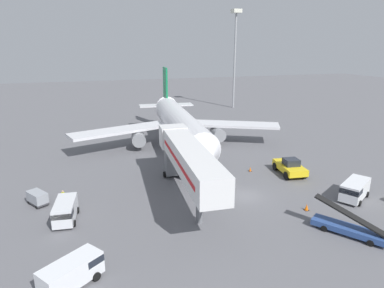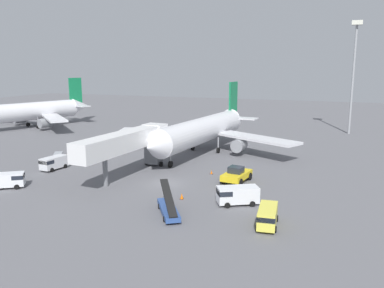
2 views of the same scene
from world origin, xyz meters
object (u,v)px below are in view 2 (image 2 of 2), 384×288
service_van_rear_left (267,216)px  service_van_rear_right (7,180)px  service_van_far_left (53,162)px  baggage_cart_near_center (58,157)px  pushback_tug (236,175)px  apron_light_mast (355,57)px  jet_bridge (129,142)px  safety_cone_bravo (182,196)px  airplane_background (30,112)px  airplane_at_gate (204,130)px  safety_cone_alpha (211,172)px  service_van_near_left (236,194)px  ground_crew_worker_foreground (68,159)px  belt_loader_truck (168,208)px

service_van_rear_left → service_van_rear_right: service_van_rear_right is taller
service_van_far_left → baggage_cart_near_center: bearing=122.4°
pushback_tug → apron_light_mast: apron_light_mast is taller
service_van_rear_right → jet_bridge: bearing=42.9°
jet_bridge → service_van_rear_left: bearing=-27.1°
safety_cone_bravo → airplane_background: airplane_background is taller
safety_cone_bravo → service_van_rear_right: bearing=-169.5°
pushback_tug → service_van_rear_right: bearing=-153.5°
service_van_far_left → service_van_rear_right: service_van_far_left is taller
airplane_at_gate → safety_cone_alpha: size_ratio=63.18×
airplane_at_gate → service_van_near_left: 29.76m
service_van_near_left → ground_crew_worker_foreground: service_van_near_left is taller
airplane_at_gate → safety_cone_bravo: (6.58, -26.90, -4.05)m
airplane_at_gate → belt_loader_truck: 33.30m
service_van_rear_left → baggage_cart_near_center: (-39.51, 15.43, -0.30)m
safety_cone_alpha → airplane_background: (-60.38, 26.65, 4.11)m
service_van_rear_left → safety_cone_bravo: bearing=157.7°
service_van_rear_right → baggage_cart_near_center: size_ratio=1.69×
baggage_cart_near_center → airplane_at_gate: bearing=37.3°
airplane_at_gate → airplane_background: bearing=167.3°
ground_crew_worker_foreground → safety_cone_alpha: (24.88, 2.78, -0.62)m
pushback_tug → service_van_near_left: (2.44, -9.17, 0.16)m
belt_loader_truck → apron_light_mast: apron_light_mast is taller
safety_cone_bravo → safety_cone_alpha: bearing=91.1°
service_van_rear_left → safety_cone_alpha: bearing=124.5°
service_van_near_left → service_van_rear_right: service_van_near_left is taller
service_van_near_left → apron_light_mast: bearing=78.0°
apron_light_mast → service_van_rear_left: bearing=-97.0°
ground_crew_worker_foreground → airplane_background: bearing=140.3°
ground_crew_worker_foreground → safety_cone_bravo: bearing=-21.0°
pushback_tug → service_van_near_left: size_ratio=1.11×
service_van_far_left → service_van_near_left: service_van_near_left is taller
airplane_at_gate → ground_crew_worker_foreground: airplane_at_gate is taller
service_van_far_left → airplane_background: 49.05m
belt_loader_truck → service_van_rear_left: bearing=3.4°
airplane_background → baggage_cart_near_center: bearing=-41.0°
jet_bridge → service_van_far_left: 13.92m
ground_crew_worker_foreground → safety_cone_bravo: (25.12, -9.66, -0.57)m
pushback_tug → service_van_rear_left: (7.15, -14.48, 0.06)m
airplane_at_gate → safety_cone_bravo: airplane_at_gate is taller
belt_loader_truck → pushback_tug: bearing=75.9°
service_van_far_left → service_van_rear_left: (36.38, -10.51, -0.04)m
belt_loader_truck → service_van_rear_right: (-24.55, 0.97, 0.42)m
airplane_at_gate → service_van_rear_right: (-17.32, -31.33, -3.23)m
service_van_rear_left → apron_light_mast: 67.86m
safety_cone_alpha → safety_cone_bravo: bearing=-88.9°
belt_loader_truck → apron_light_mast: 70.69m
jet_bridge → service_van_far_left: bearing=-174.4°
airplane_at_gate → service_van_rear_left: bearing=-60.1°
safety_cone_alpha → service_van_rear_right: bearing=-144.5°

